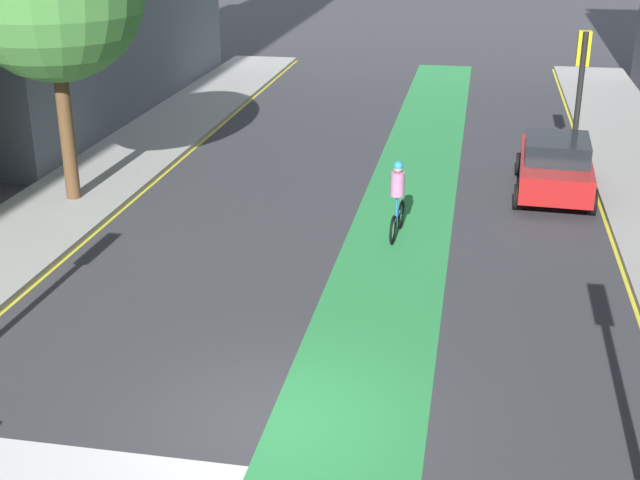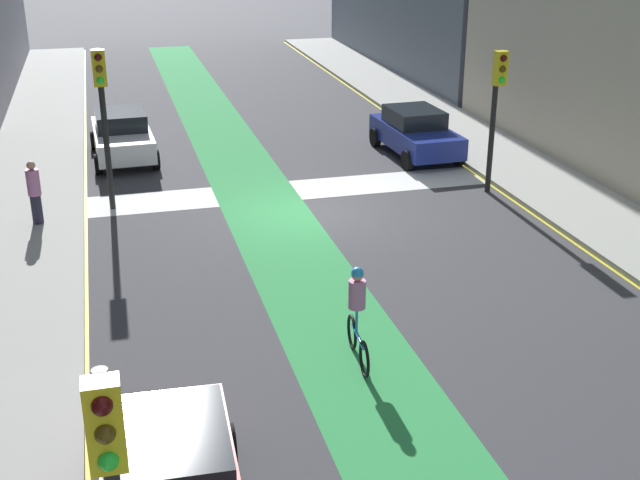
{
  "view_description": "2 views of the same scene",
  "coord_description": "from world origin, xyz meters",
  "px_view_note": "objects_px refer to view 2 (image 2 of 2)",
  "views": [
    {
      "loc": [
        2.71,
        -10.79,
        7.44
      ],
      "look_at": [
        -0.15,
        4.63,
        1.16
      ],
      "focal_mm": 48.59,
      "sensor_mm": 36.0,
      "label": 1
    },
    {
      "loc": [
        5.2,
        21.05,
        7.97
      ],
      "look_at": [
        0.92,
        4.8,
        1.16
      ],
      "focal_mm": 46.76,
      "sensor_mm": 36.0,
      "label": 2
    }
  ],
  "objects_px": {
    "traffic_signal_near_right": "(102,100)",
    "cyclist_in_lane": "(358,313)",
    "pedestrian_sidewalk_right_a": "(35,192)",
    "traffic_signal_near_left": "(497,95)",
    "car_white_right_near": "(122,135)",
    "car_blue_left_near": "(415,132)"
  },
  "relations": [
    {
      "from": "traffic_signal_near_right",
      "to": "traffic_signal_near_left",
      "type": "distance_m",
      "value": 10.91
    },
    {
      "from": "traffic_signal_near_left",
      "to": "car_blue_left_near",
      "type": "xyz_separation_m",
      "value": [
        0.71,
        -4.33,
        -2.13
      ]
    },
    {
      "from": "traffic_signal_near_right",
      "to": "traffic_signal_near_left",
      "type": "bearing_deg",
      "value": 172.86
    },
    {
      "from": "car_white_right_near",
      "to": "traffic_signal_near_right",
      "type": "bearing_deg",
      "value": 84.09
    },
    {
      "from": "traffic_signal_near_left",
      "to": "pedestrian_sidewalk_right_a",
      "type": "bearing_deg",
      "value": -1.72
    },
    {
      "from": "car_white_right_near",
      "to": "cyclist_in_lane",
      "type": "distance_m",
      "value": 15.13
    },
    {
      "from": "car_blue_left_near",
      "to": "pedestrian_sidewalk_right_a",
      "type": "distance_m",
      "value": 12.67
    },
    {
      "from": "car_white_right_near",
      "to": "cyclist_in_lane",
      "type": "xyz_separation_m",
      "value": [
        -3.66,
        14.68,
        0.17
      ]
    },
    {
      "from": "traffic_signal_near_left",
      "to": "cyclist_in_lane",
      "type": "relative_size",
      "value": 2.25
    },
    {
      "from": "car_white_right_near",
      "to": "car_blue_left_near",
      "type": "height_order",
      "value": "same"
    },
    {
      "from": "car_blue_left_near",
      "to": "traffic_signal_near_right",
      "type": "bearing_deg",
      "value": 16.37
    },
    {
      "from": "traffic_signal_near_right",
      "to": "car_white_right_near",
      "type": "bearing_deg",
      "value": -95.91
    },
    {
      "from": "traffic_signal_near_left",
      "to": "car_white_right_near",
      "type": "distance_m",
      "value": 12.32
    },
    {
      "from": "cyclist_in_lane",
      "to": "car_blue_left_near",
      "type": "bearing_deg",
      "value": -115.25
    },
    {
      "from": "pedestrian_sidewalk_right_a",
      "to": "traffic_signal_near_left",
      "type": "bearing_deg",
      "value": 178.28
    },
    {
      "from": "traffic_signal_near_left",
      "to": "cyclist_in_lane",
      "type": "distance_m",
      "value": 10.77
    },
    {
      "from": "car_white_right_near",
      "to": "cyclist_in_lane",
      "type": "bearing_deg",
      "value": 103.99
    },
    {
      "from": "traffic_signal_near_right",
      "to": "cyclist_in_lane",
      "type": "xyz_separation_m",
      "value": [
        -4.18,
        9.61,
        -2.14
      ]
    },
    {
      "from": "car_white_right_near",
      "to": "car_blue_left_near",
      "type": "xyz_separation_m",
      "value": [
        -9.59,
        2.1,
        0.0
      ]
    },
    {
      "from": "traffic_signal_near_right",
      "to": "car_blue_left_near",
      "type": "height_order",
      "value": "traffic_signal_near_right"
    },
    {
      "from": "traffic_signal_near_right",
      "to": "cyclist_in_lane",
      "type": "bearing_deg",
      "value": 113.53
    },
    {
      "from": "cyclist_in_lane",
      "to": "pedestrian_sidewalk_right_a",
      "type": "xyz_separation_m",
      "value": [
        6.11,
        -8.63,
        0.04
      ]
    }
  ]
}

